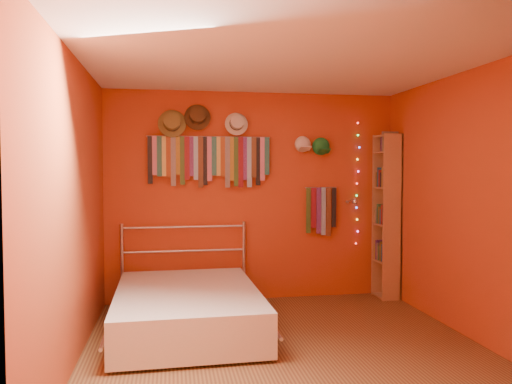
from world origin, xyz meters
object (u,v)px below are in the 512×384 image
tie_rack (210,158)px  reading_lamp (354,201)px  bookshelf (390,215)px  bed (187,308)px

tie_rack → reading_lamp: 1.79m
reading_lamp → bookshelf: size_ratio=0.15×
tie_rack → bookshelf: (2.18, -0.15, -0.69)m
tie_rack → reading_lamp: (1.71, -0.17, -0.52)m
bookshelf → bed: size_ratio=1.00×
bed → reading_lamp: bearing=22.2°
bookshelf → tie_rack: bearing=175.9°
reading_lamp → bed: bearing=-156.8°
bookshelf → bed: bookshelf is taller
tie_rack → bed: bearing=-106.9°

